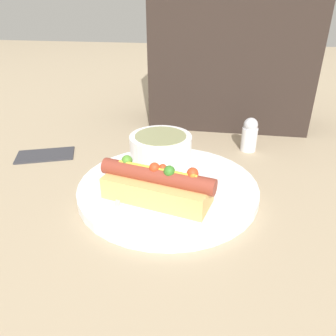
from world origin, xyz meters
The scene contains 8 objects.
ground_plane centered at (0.00, 0.00, 0.00)m, with size 4.00×4.00×0.00m, color tan.
dinner_plate centered at (0.00, 0.00, 0.01)m, with size 0.30×0.30×0.02m.
hot_dog centered at (-0.01, -0.05, 0.04)m, with size 0.18×0.10×0.06m.
soup_bowl centered at (-0.03, 0.08, 0.05)m, with size 0.11×0.11×0.05m.
spoon centered at (-0.08, 0.03, 0.02)m, with size 0.04×0.16×0.01m.
napkin centered at (-0.28, 0.10, 0.00)m, with size 0.13×0.10×0.01m.
salt_shaker centered at (0.14, 0.20, 0.04)m, with size 0.03×0.03×0.07m.
seated_diner centered at (0.09, 0.38, 0.25)m, with size 0.38×0.17×0.59m.
Camera 1 is at (0.08, -0.47, 0.29)m, focal length 35.00 mm.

